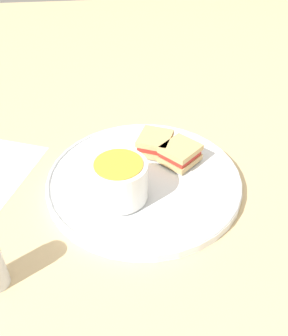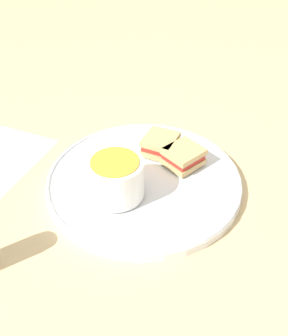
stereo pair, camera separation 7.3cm
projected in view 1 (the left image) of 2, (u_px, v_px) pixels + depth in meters
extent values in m
plane|color=#D1B27F|center=(144.00, 185.00, 0.76)|extent=(2.40, 2.40, 0.00)
cylinder|color=white|center=(144.00, 181.00, 0.75)|extent=(0.37, 0.37, 0.02)
torus|color=white|center=(144.00, 178.00, 0.75)|extent=(0.37, 0.37, 0.01)
cylinder|color=white|center=(120.00, 194.00, 0.70)|extent=(0.06, 0.06, 0.01)
cylinder|color=white|center=(119.00, 180.00, 0.68)|extent=(0.10, 0.10, 0.07)
cylinder|color=gold|center=(118.00, 165.00, 0.66)|extent=(0.08, 0.08, 0.01)
cube|color=silver|center=(91.00, 167.00, 0.77)|extent=(0.01, 0.07, 0.00)
ellipsoid|color=silver|center=(91.00, 182.00, 0.73)|extent=(0.02, 0.03, 0.01)
cube|color=tan|center=(180.00, 158.00, 0.78)|extent=(0.09, 0.09, 0.01)
cube|color=#B72D23|center=(180.00, 153.00, 0.77)|extent=(0.08, 0.08, 0.01)
cube|color=tan|center=(181.00, 149.00, 0.76)|extent=(0.09, 0.09, 0.01)
cube|color=tan|center=(155.00, 148.00, 0.81)|extent=(0.08, 0.09, 0.01)
cube|color=#B72D23|center=(155.00, 143.00, 0.80)|extent=(0.08, 0.08, 0.01)
cube|color=tan|center=(155.00, 138.00, 0.79)|extent=(0.08, 0.09, 0.01)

